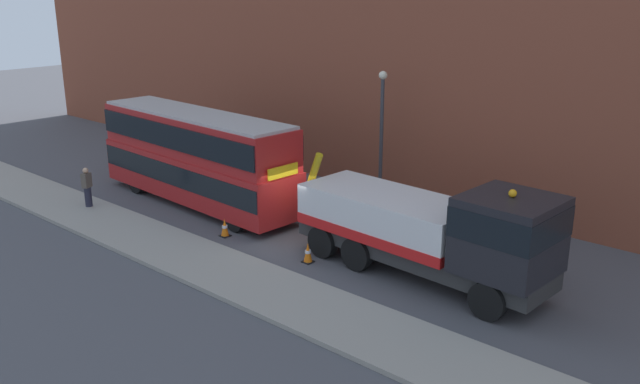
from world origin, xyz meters
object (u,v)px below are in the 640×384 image
at_px(recovery_tow_truck, 431,229).
at_px(traffic_cone_midway, 308,253).
at_px(double_decker_bus, 196,154).
at_px(street_lamp, 382,127).
at_px(traffic_cone_near_bus, 225,228).
at_px(pedestrian_onlooker, 87,188).

relative_size(recovery_tow_truck, traffic_cone_midway, 14.16).
height_order(recovery_tow_truck, double_decker_bus, double_decker_bus).
height_order(traffic_cone_midway, street_lamp, street_lamp).
bearing_deg(double_decker_bus, traffic_cone_near_bus, -23.01).
distance_m(double_decker_bus, pedestrian_onlooker, 4.82).
relative_size(traffic_cone_midway, street_lamp, 0.12).
height_order(traffic_cone_near_bus, traffic_cone_midway, same).
distance_m(double_decker_bus, street_lamp, 8.07).
relative_size(double_decker_bus, traffic_cone_near_bus, 15.46).
bearing_deg(traffic_cone_midway, traffic_cone_near_bus, -176.39).
bearing_deg(traffic_cone_near_bus, traffic_cone_midway, 3.61).
bearing_deg(pedestrian_onlooker, double_decker_bus, 29.93).
distance_m(traffic_cone_midway, street_lamp, 7.75).
relative_size(double_decker_bus, pedestrian_onlooker, 6.51).
xyz_separation_m(double_decker_bus, pedestrian_onlooker, (-2.87, -3.66, -1.25)).
height_order(pedestrian_onlooker, traffic_cone_near_bus, pedestrian_onlooker).
bearing_deg(double_decker_bus, traffic_cone_midway, -8.80).
bearing_deg(double_decker_bus, street_lamp, 43.21).
xyz_separation_m(pedestrian_onlooker, street_lamp, (8.94, 8.83, 2.49)).
bearing_deg(traffic_cone_near_bus, pedestrian_onlooker, -165.52).
xyz_separation_m(traffic_cone_near_bus, street_lamp, (2.13, 7.07, 3.13)).
bearing_deg(traffic_cone_midway, recovery_tow_truck, 22.55).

